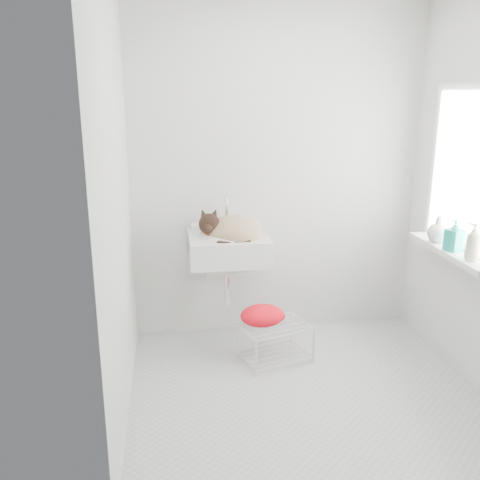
{
  "coord_description": "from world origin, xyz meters",
  "views": [
    {
      "loc": [
        -0.82,
        -2.85,
        1.84
      ],
      "look_at": [
        -0.35,
        0.5,
        0.88
      ],
      "focal_mm": 38.96,
      "sensor_mm": 36.0,
      "label": 1
    }
  ],
  "objects": [
    {
      "name": "cat",
      "position": [
        -0.39,
        0.72,
        0.89
      ],
      "size": [
        0.49,
        0.43,
        0.28
      ],
      "rotation": [
        0.0,
        0.0,
        -0.22
      ],
      "color": "tan",
      "rests_on": "sink"
    },
    {
      "name": "wire_rack",
      "position": [
        -0.11,
        0.44,
        0.15
      ],
      "size": [
        0.52,
        0.43,
        0.27
      ],
      "primitive_type": "cube",
      "rotation": [
        0.0,
        0.0,
        0.29
      ],
      "color": "silver",
      "rests_on": "floor"
    },
    {
      "name": "towel",
      "position": [
        -0.2,
        0.46,
        0.3
      ],
      "size": [
        0.33,
        0.25,
        0.13
      ],
      "primitive_type": "ellipsoid",
      "rotation": [
        0.0,
        0.0,
        0.1
      ],
      "color": "red",
      "rests_on": "wire_rack"
    },
    {
      "name": "bottle_a",
      "position": [
        1.0,
        -0.05,
        0.85
      ],
      "size": [
        0.11,
        0.11,
        0.2
      ],
      "primitive_type": "imported",
      "rotation": [
        0.0,
        0.0,
        4.16
      ],
      "color": "beige",
      "rests_on": "windowsill"
    },
    {
      "name": "faucet",
      "position": [
        -0.4,
        0.92,
        0.99
      ],
      "size": [
        0.21,
        0.15,
        0.21
      ],
      "primitive_type": null,
      "color": "silver",
      "rests_on": "sink"
    },
    {
      "name": "windowsill",
      "position": [
        1.01,
        0.2,
        0.83
      ],
      "size": [
        0.16,
        0.88,
        0.04
      ],
      "primitive_type": "cube",
      "color": "white",
      "rests_on": "right_wall"
    },
    {
      "name": "floor",
      "position": [
        0.0,
        0.0,
        0.0
      ],
      "size": [
        2.2,
        2.0,
        0.02
      ],
      "primitive_type": "cube",
      "color": "silver",
      "rests_on": "ground"
    },
    {
      "name": "sink",
      "position": [
        -0.4,
        0.74,
        0.85
      ],
      "size": [
        0.57,
        0.5,
        0.23
      ],
      "primitive_type": "cube",
      "color": "white",
      "rests_on": "back_wall"
    },
    {
      "name": "back_wall",
      "position": [
        0.0,
        1.0,
        1.25
      ],
      "size": [
        2.2,
        0.02,
        2.5
      ],
      "primitive_type": "cube",
      "color": "silver",
      "rests_on": "ground"
    },
    {
      "name": "bottle_c",
      "position": [
        1.0,
        0.37,
        0.85
      ],
      "size": [
        0.19,
        0.19,
        0.18
      ],
      "primitive_type": "imported",
      "rotation": [
        0.0,
        0.0,
        0.46
      ],
      "color": "silver",
      "rests_on": "windowsill"
    },
    {
      "name": "bottle_b",
      "position": [
        1.0,
        0.16,
        0.85
      ],
      "size": [
        0.13,
        0.12,
        0.21
      ],
      "primitive_type": "imported",
      "rotation": [
        0.0,
        0.0,
        5.09
      ],
      "color": "teal",
      "rests_on": "windowsill"
    },
    {
      "name": "window_frame",
      "position": [
        1.07,
        0.2,
        1.35
      ],
      "size": [
        0.04,
        0.9,
        1.1
      ],
      "primitive_type": "cube",
      "color": "white",
      "rests_on": "right_wall"
    },
    {
      "name": "left_wall",
      "position": [
        -1.1,
        0.0,
        1.25
      ],
      "size": [
        0.02,
        2.0,
        2.5
      ],
      "primitive_type": "cube",
      "color": "silver",
      "rests_on": "ground"
    },
    {
      "name": "window_glass",
      "position": [
        1.09,
        0.2,
        1.35
      ],
      "size": [
        0.01,
        0.8,
        1.0
      ],
      "primitive_type": "cube",
      "color": "white",
      "rests_on": "right_wall"
    }
  ]
}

